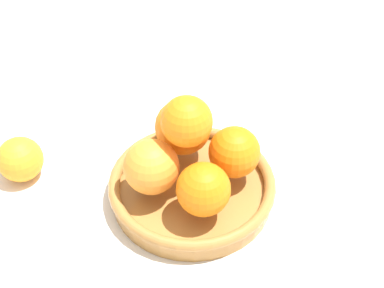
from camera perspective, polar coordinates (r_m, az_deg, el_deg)
name	(u,v)px	position (r m, az deg, el deg)	size (l,w,h in m)	color
ground_plane	(192,196)	(0.77, 0.00, -5.58)	(4.00, 4.00, 0.00)	silver
fruit_bowl	(192,187)	(0.76, 0.00, -4.63)	(0.24, 0.24, 0.04)	#A57238
orange_pile	(190,150)	(0.72, -0.18, -0.60)	(0.19, 0.18, 0.13)	orange
stray_orange	(20,159)	(0.82, -17.85, -1.56)	(0.07, 0.07, 0.07)	orange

